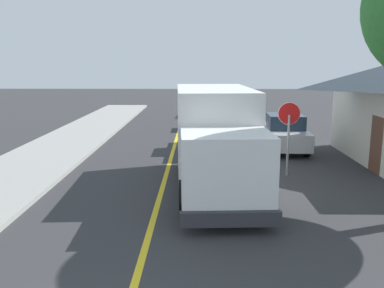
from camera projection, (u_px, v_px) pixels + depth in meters
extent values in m
cube|color=gold|center=(165.00, 179.00, 14.46)|extent=(0.16, 56.00, 0.01)
cube|color=silver|center=(214.00, 127.00, 13.85)|extent=(2.67, 5.12, 2.60)
cube|color=white|center=(226.00, 165.00, 10.50)|extent=(2.38, 2.12, 1.70)
cube|color=#1E2D3D|center=(231.00, 159.00, 9.55)|extent=(2.04, 0.19, 0.75)
cube|color=#2D2D33|center=(230.00, 219.00, 9.65)|extent=(2.41, 0.33, 0.36)
cylinder|color=black|center=(264.00, 198.00, 10.93)|extent=(0.35, 1.01, 1.00)
cylinder|color=black|center=(185.00, 198.00, 10.85)|extent=(0.35, 1.01, 1.00)
cylinder|color=black|center=(238.00, 158.00, 15.38)|extent=(0.35, 1.01, 1.00)
cylinder|color=black|center=(182.00, 159.00, 15.31)|extent=(0.35, 1.01, 1.00)
cube|color=#B7B7BC|center=(210.00, 137.00, 19.04)|extent=(1.86, 4.43, 0.76)
cube|color=#1E2D3D|center=(210.00, 121.00, 19.05)|extent=(1.61, 1.82, 0.64)
cylinder|color=black|center=(229.00, 150.00, 17.72)|extent=(0.23, 0.64, 0.64)
cylinder|color=black|center=(193.00, 150.00, 17.72)|extent=(0.23, 0.64, 0.64)
cylinder|color=black|center=(224.00, 138.00, 20.48)|extent=(0.23, 0.64, 0.64)
cylinder|color=black|center=(193.00, 138.00, 20.48)|extent=(0.23, 0.64, 0.64)
cube|color=silver|center=(214.00, 119.00, 25.09)|extent=(1.86, 4.42, 0.76)
cube|color=#1E2D3D|center=(214.00, 107.00, 25.10)|extent=(1.61, 1.82, 0.64)
cylinder|color=black|center=(229.00, 128.00, 23.77)|extent=(0.23, 0.64, 0.64)
cylinder|color=black|center=(202.00, 128.00, 23.77)|extent=(0.23, 0.64, 0.64)
cylinder|color=black|center=(225.00, 121.00, 26.53)|extent=(0.23, 0.64, 0.64)
cylinder|color=black|center=(201.00, 121.00, 26.53)|extent=(0.23, 0.64, 0.64)
cube|color=#2D4793|center=(210.00, 108.00, 31.11)|extent=(1.96, 4.46, 0.76)
cube|color=#1E2D3D|center=(210.00, 98.00, 31.12)|extent=(1.65, 1.86, 0.64)
cylinder|color=black|center=(221.00, 115.00, 29.75)|extent=(0.24, 0.65, 0.64)
cylinder|color=black|center=(199.00, 114.00, 29.83)|extent=(0.24, 0.65, 0.64)
cylinder|color=black|center=(220.00, 110.00, 32.51)|extent=(0.24, 0.65, 0.64)
cylinder|color=black|center=(201.00, 110.00, 32.59)|extent=(0.24, 0.65, 0.64)
cube|color=#B7B7BC|center=(284.00, 136.00, 19.29)|extent=(1.99, 4.48, 0.76)
cube|color=#1E2D3D|center=(285.00, 121.00, 19.01)|extent=(1.66, 1.87, 0.64)
cylinder|color=black|center=(264.00, 137.00, 20.78)|extent=(0.25, 0.65, 0.64)
cylinder|color=black|center=(295.00, 137.00, 20.69)|extent=(0.25, 0.65, 0.64)
cylinder|color=black|center=(271.00, 148.00, 18.03)|extent=(0.25, 0.65, 0.64)
cylinder|color=black|center=(307.00, 149.00, 17.93)|extent=(0.25, 0.65, 0.64)
cylinder|color=gray|center=(288.00, 146.00, 14.72)|extent=(0.08, 0.08, 2.20)
cylinder|color=red|center=(289.00, 114.00, 14.52)|extent=(0.76, 0.03, 0.76)
cylinder|color=white|center=(289.00, 114.00, 14.54)|extent=(0.80, 0.02, 0.80)
cube|color=brown|center=(377.00, 145.00, 15.12)|extent=(0.10, 1.00, 2.10)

